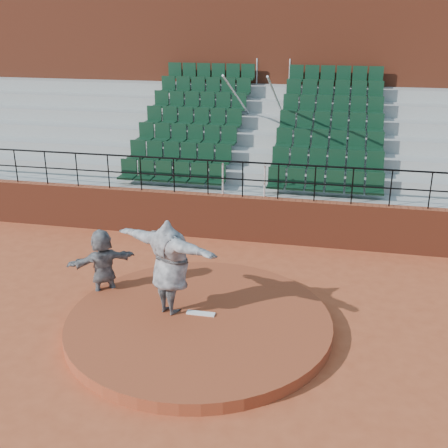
{
  "coord_description": "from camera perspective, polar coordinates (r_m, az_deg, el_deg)",
  "views": [
    {
      "loc": [
        2.63,
        -9.85,
        6.2
      ],
      "look_at": [
        0.0,
        2.5,
        1.4
      ],
      "focal_mm": 45.0,
      "sensor_mm": 36.0,
      "label": 1
    }
  ],
  "objects": [
    {
      "name": "ground",
      "position": [
        11.94,
        -2.54,
        -10.51
      ],
      "size": [
        90.0,
        90.0,
        0.0
      ],
      "primitive_type": "plane",
      "color": "#B04B27",
      "rests_on": "ground"
    },
    {
      "name": "pitchers_mound",
      "position": [
        11.87,
        -2.55,
        -10.0
      ],
      "size": [
        5.5,
        5.5,
        0.25
      ],
      "primitive_type": "cylinder",
      "color": "#953D21",
      "rests_on": "ground"
    },
    {
      "name": "pitching_rubber",
      "position": [
        11.93,
        -2.38,
        -9.06
      ],
      "size": [
        0.6,
        0.15,
        0.03
      ],
      "primitive_type": "cube",
      "color": "white",
      "rests_on": "pitchers_mound"
    },
    {
      "name": "boundary_wall",
      "position": [
        16.08,
        1.85,
        0.6
      ],
      "size": [
        24.0,
        0.3,
        1.3
      ],
      "primitive_type": "cube",
      "color": "maroon",
      "rests_on": "ground"
    },
    {
      "name": "wall_railing",
      "position": [
        15.65,
        1.91,
        5.34
      ],
      "size": [
        24.04,
        0.05,
        1.03
      ],
      "color": "black",
      "rests_on": "boundary_wall"
    },
    {
      "name": "seating_deck",
      "position": [
        19.28,
        3.83,
        6.48
      ],
      "size": [
        24.0,
        5.97,
        4.63
      ],
      "color": "#979791",
      "rests_on": "ground"
    },
    {
      "name": "press_box_facade",
      "position": [
        22.76,
        5.46,
        14.04
      ],
      "size": [
        24.0,
        3.0,
        7.1
      ],
      "primitive_type": "cube",
      "color": "maroon",
      "rests_on": "ground"
    },
    {
      "name": "pitcher",
      "position": [
        11.61,
        -5.54,
        -4.36
      ],
      "size": [
        2.61,
        1.65,
        2.07
      ],
      "primitive_type": "imported",
      "rotation": [
        0.0,
        0.0,
        2.73
      ],
      "color": "black",
      "rests_on": "pitchers_mound"
    },
    {
      "name": "fielder",
      "position": [
        13.0,
        -12.2,
        -4.05
      ],
      "size": [
        1.54,
        1.34,
        1.68
      ],
      "primitive_type": "imported",
      "rotation": [
        0.0,
        0.0,
        3.79
      ],
      "color": "black",
      "rests_on": "ground"
    }
  ]
}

